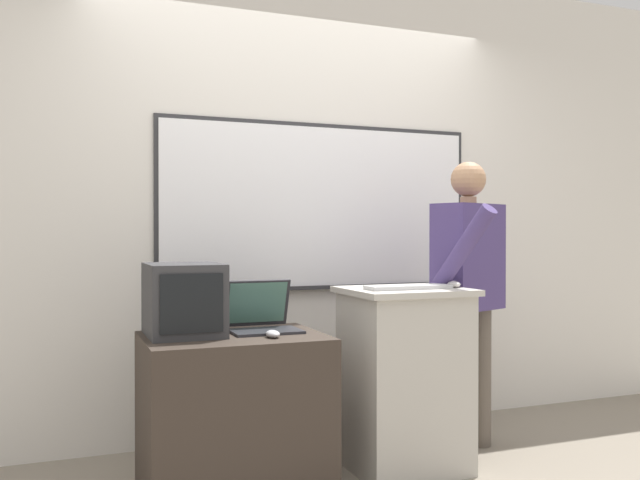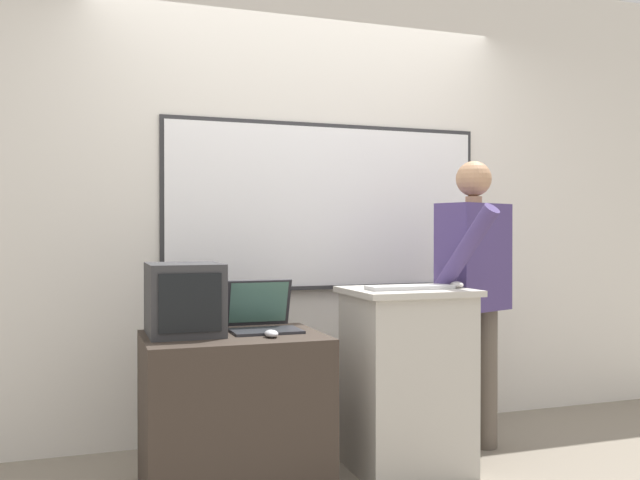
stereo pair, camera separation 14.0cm
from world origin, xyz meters
The scene contains 9 objects.
back_wall centered at (0.00, 1.22, 1.43)m, with size 6.40×0.17×2.86m.
lectern_podium centered at (0.30, 0.39, 0.46)m, with size 0.60×0.53×0.92m.
side_desk centered at (-0.59, 0.42, 0.36)m, with size 0.83×0.61×0.73m.
person_presenter centered at (0.77, 0.52, 0.91)m, with size 0.58×0.64×1.60m.
laptop centered at (-0.43, 0.51, 0.80)m, with size 0.33×0.30×0.24m.
wireless_keyboard centered at (0.28, 0.32, 0.93)m, with size 0.44×0.13×0.02m.
computer_mouse_by_laptop centered at (-0.44, 0.28, 0.74)m, with size 0.06×0.10×0.03m.
computer_mouse_by_keyboard centered at (0.55, 0.33, 0.94)m, with size 0.06×0.10×0.03m.
crt_monitor centered at (-0.80, 0.50, 0.89)m, with size 0.34×0.41×0.33m.
Camera 1 is at (-1.36, -2.65, 1.20)m, focal length 38.00 mm.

